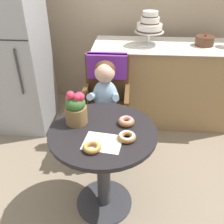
% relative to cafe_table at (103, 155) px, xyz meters
% --- Properties ---
extents(ground_plane, '(8.00, 8.00, 0.00)m').
position_rel_cafe_table_xyz_m(ground_plane, '(0.00, 0.00, -0.51)').
color(ground_plane, gray).
extents(cafe_table, '(0.72, 0.72, 0.72)m').
position_rel_cafe_table_xyz_m(cafe_table, '(0.00, 0.00, 0.00)').
color(cafe_table, black).
rests_on(cafe_table, ground).
extents(wicker_chair, '(0.42, 0.45, 0.95)m').
position_rel_cafe_table_xyz_m(wicker_chair, '(-0.05, 0.73, 0.13)').
color(wicker_chair, brown).
rests_on(wicker_chair, ground).
extents(seated_child, '(0.27, 0.32, 0.73)m').
position_rel_cafe_table_xyz_m(seated_child, '(-0.05, 0.57, 0.17)').
color(seated_child, '#8CADCC').
rests_on(seated_child, ground).
extents(paper_napkin, '(0.25, 0.21, 0.00)m').
position_rel_cafe_table_xyz_m(paper_napkin, '(0.01, -0.13, 0.21)').
color(paper_napkin, white).
rests_on(paper_napkin, cafe_table).
extents(donut_front, '(0.11, 0.11, 0.03)m').
position_rel_cafe_table_xyz_m(donut_front, '(-0.04, -0.20, 0.23)').
color(donut_front, '#936033').
rests_on(donut_front, cafe_table).
extents(donut_mid, '(0.11, 0.11, 0.04)m').
position_rel_cafe_table_xyz_m(donut_mid, '(0.15, 0.08, 0.24)').
color(donut_mid, '#936033').
rests_on(donut_mid, cafe_table).
extents(donut_side, '(0.12, 0.12, 0.04)m').
position_rel_cafe_table_xyz_m(donut_side, '(0.16, -0.08, 0.23)').
color(donut_side, '#936033').
rests_on(donut_side, cafe_table).
extents(flower_vase, '(0.15, 0.15, 0.24)m').
position_rel_cafe_table_xyz_m(flower_vase, '(-0.19, 0.08, 0.32)').
color(flower_vase, brown).
rests_on(flower_vase, cafe_table).
extents(display_counter, '(1.56, 0.62, 0.90)m').
position_rel_cafe_table_xyz_m(display_counter, '(0.55, 1.30, -0.05)').
color(display_counter, '#93754C').
rests_on(display_counter, ground).
extents(tiered_cake_stand, '(0.30, 0.30, 0.33)m').
position_rel_cafe_table_xyz_m(tiered_cake_stand, '(0.34, 1.30, 0.59)').
color(tiered_cake_stand, silver).
rests_on(tiered_cake_stand, display_counter).
extents(round_layer_cake, '(0.19, 0.19, 0.12)m').
position_rel_cafe_table_xyz_m(round_layer_cake, '(0.92, 1.32, 0.44)').
color(round_layer_cake, '#4C2D1E').
rests_on(round_layer_cake, display_counter).
extents(refrigerator, '(0.64, 0.63, 1.70)m').
position_rel_cafe_table_xyz_m(refrigerator, '(-1.05, 1.10, 0.34)').
color(refrigerator, '#9EA0A5').
rests_on(refrigerator, ground).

